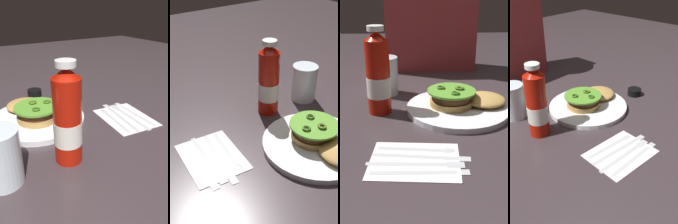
# 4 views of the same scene
# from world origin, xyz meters

# --- Properties ---
(ground_plane) EXTENTS (3.00, 3.00, 0.00)m
(ground_plane) POSITION_xyz_m (0.00, 0.00, 0.00)
(ground_plane) COLOR #382E31
(dinner_plate) EXTENTS (0.29, 0.29, 0.02)m
(dinner_plate) POSITION_xyz_m (0.04, 0.08, 0.01)
(dinner_plate) COLOR white
(dinner_plate) RESTS_ON ground_plane
(burger_sandwich) EXTENTS (0.23, 0.14, 0.05)m
(burger_sandwich) POSITION_xyz_m (0.06, 0.09, 0.04)
(burger_sandwich) COLOR #B58947
(burger_sandwich) RESTS_ON dinner_plate
(ketchup_bottle) EXTENTS (0.07, 0.07, 0.24)m
(ketchup_bottle) POSITION_xyz_m (-0.18, 0.09, 0.11)
(ketchup_bottle) COLOR #B11507
(ketchup_bottle) RESTS_ON ground_plane
(water_glass) EXTENTS (0.08, 0.08, 0.12)m
(water_glass) POSITION_xyz_m (-0.18, 0.24, 0.06)
(water_glass) COLOR silver
(water_glass) RESTS_ON ground_plane
(condiment_cup) EXTENTS (0.06, 0.06, 0.03)m
(condiment_cup) POSITION_xyz_m (0.25, 0.02, 0.01)
(condiment_cup) COLOR black
(condiment_cup) RESTS_ON ground_plane
(napkin) EXTENTS (0.20, 0.16, 0.00)m
(napkin) POSITION_xyz_m (-0.09, -0.17, 0.00)
(napkin) COLOR white
(napkin) RESTS_ON ground_plane
(butter_knife) EXTENTS (0.20, 0.02, 0.00)m
(butter_knife) POSITION_xyz_m (-0.07, -0.21, 0.00)
(butter_knife) COLOR silver
(butter_knife) RESTS_ON napkin
(fork_utensil) EXTENTS (0.20, 0.03, 0.00)m
(fork_utensil) POSITION_xyz_m (-0.07, -0.19, 0.00)
(fork_utensil) COLOR silver
(fork_utensil) RESTS_ON napkin
(steak_knife) EXTENTS (0.21, 0.04, 0.00)m
(steak_knife) POSITION_xyz_m (-0.06, -0.16, 0.00)
(steak_knife) COLOR silver
(steak_knife) RESTS_ON napkin
(spoon_utensil) EXTENTS (0.17, 0.04, 0.00)m
(spoon_utensil) POSITION_xyz_m (-0.06, -0.13, 0.00)
(spoon_utensil) COLOR silver
(spoon_utensil) RESTS_ON napkin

